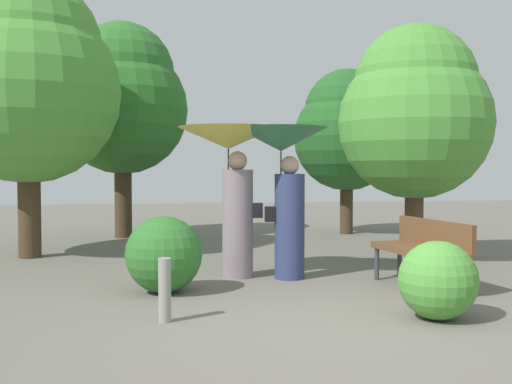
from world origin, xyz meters
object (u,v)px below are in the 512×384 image
(person_right, at_px, (284,168))
(path_marker_post, at_px, (165,290))
(tree_near_left, at_px, (27,77))
(tree_near_right, at_px, (415,111))
(park_bench, at_px, (423,246))
(person_left, at_px, (232,165))
(tree_mid_left, at_px, (122,98))
(tree_mid_right, at_px, (347,129))

(person_right, distance_m, path_marker_post, 2.83)
(tree_near_left, height_order, path_marker_post, tree_near_left)
(tree_near_right, bearing_deg, park_bench, -111.10)
(tree_near_right, xyz_separation_m, path_marker_post, (-3.92, -3.20, -2.05))
(person_left, relative_size, person_right, 1.01)
(person_left, bearing_deg, person_right, -109.31)
(park_bench, height_order, tree_near_right, tree_near_right)
(tree_mid_left, bearing_deg, tree_near_left, -116.66)
(park_bench, height_order, tree_mid_right, tree_mid_right)
(person_left, xyz_separation_m, path_marker_post, (-0.92, -2.25, -1.19))
(path_marker_post, bearing_deg, tree_near_left, 114.87)
(tree_near_left, relative_size, tree_mid_left, 1.02)
(park_bench, xyz_separation_m, tree_mid_left, (-3.89, 6.15, 2.42))
(park_bench, xyz_separation_m, tree_near_right, (0.80, 2.06, 1.84))
(person_left, xyz_separation_m, tree_near_right, (3.00, 0.94, 0.86))
(tree_near_left, relative_size, tree_near_right, 1.25)
(tree_near_left, bearing_deg, park_bench, -33.29)
(person_left, bearing_deg, park_bench, -118.24)
(person_right, xyz_separation_m, tree_near_right, (2.34, 1.16, 0.88))
(park_bench, relative_size, tree_mid_left, 0.35)
(person_right, relative_size, tree_mid_right, 0.55)
(path_marker_post, bearing_deg, park_bench, 19.92)
(person_left, distance_m, tree_near_right, 3.26)
(tree_near_right, relative_size, tree_mid_left, 0.82)
(tree_mid_left, bearing_deg, tree_near_right, -41.08)
(person_right, relative_size, tree_near_right, 0.54)
(person_right, distance_m, tree_mid_left, 5.92)
(tree_mid_left, height_order, tree_mid_right, tree_mid_left)
(park_bench, bearing_deg, person_right, -129.22)
(tree_mid_right, bearing_deg, person_left, -122.80)
(tree_mid_left, bearing_deg, person_right, -65.87)
(person_left, relative_size, tree_near_right, 0.54)
(tree_near_right, bearing_deg, path_marker_post, -140.82)
(tree_near_left, bearing_deg, tree_near_right, -12.87)
(person_left, xyz_separation_m, tree_near_left, (-3.04, 2.32, 1.43))
(person_right, bearing_deg, park_bench, -121.73)
(park_bench, relative_size, tree_mid_right, 0.43)
(park_bench, height_order, tree_near_left, tree_near_left)
(person_left, height_order, person_right, person_left)
(tree_near_left, bearing_deg, path_marker_post, -65.13)
(person_left, height_order, park_bench, person_left)
(tree_mid_left, xyz_separation_m, tree_mid_right, (4.87, -0.08, -0.60))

